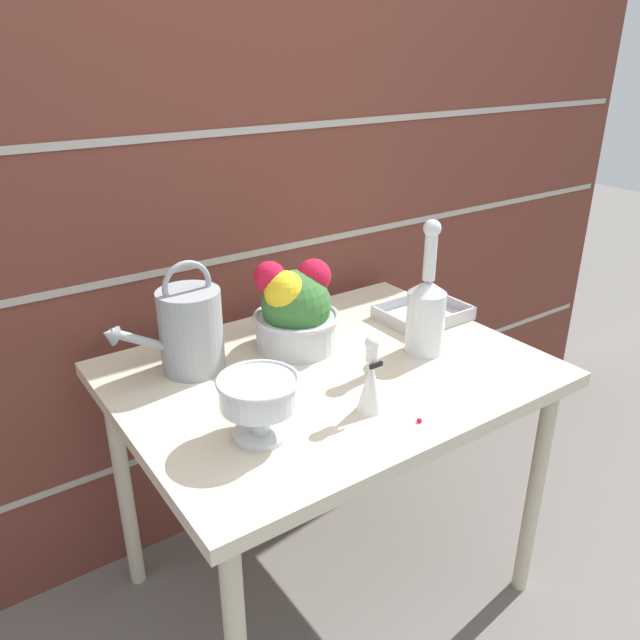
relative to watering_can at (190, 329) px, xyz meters
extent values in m
plane|color=slate|center=(0.29, -0.19, -0.85)|extent=(12.00, 12.00, 0.00)
cube|color=brown|center=(0.29, 0.30, 0.25)|extent=(3.60, 0.08, 2.20)
cube|color=#A8A399|center=(0.29, 0.26, -0.51)|extent=(3.53, 0.00, 0.02)
cube|color=#A8A399|center=(0.29, 0.26, 0.07)|extent=(3.53, 0.00, 0.02)
cube|color=#A8A399|center=(0.29, 0.26, 0.43)|extent=(3.53, 0.00, 0.02)
cube|color=beige|center=(0.29, -0.19, -0.13)|extent=(1.06, 0.80, 0.04)
cylinder|color=beige|center=(0.76, -0.54, -0.50)|extent=(0.04, 0.04, 0.70)
cylinder|color=beige|center=(-0.18, 0.15, -0.50)|extent=(0.04, 0.04, 0.70)
cylinder|color=beige|center=(0.76, 0.15, -0.50)|extent=(0.04, 0.04, 0.70)
cylinder|color=#93999E|center=(0.00, 0.00, -0.01)|extent=(0.16, 0.16, 0.21)
cylinder|color=#93999E|center=(-0.13, 0.00, 0.01)|extent=(0.14, 0.02, 0.09)
cone|color=#93999E|center=(-0.19, 0.00, 0.04)|extent=(0.05, 0.05, 0.06)
torus|color=#93999E|center=(0.00, 0.00, 0.12)|extent=(0.13, 0.01, 0.13)
cylinder|color=silver|center=(-0.01, -0.36, -0.11)|extent=(0.12, 0.12, 0.01)
cylinder|color=silver|center=(-0.01, -0.36, -0.07)|extent=(0.04, 0.04, 0.06)
sphere|color=silver|center=(-0.01, -0.36, -0.06)|extent=(0.05, 0.05, 0.05)
cylinder|color=silver|center=(-0.01, -0.36, -0.01)|extent=(0.16, 0.16, 0.06)
torus|color=silver|center=(-0.01, -0.36, 0.02)|extent=(0.17, 0.17, 0.01)
cylinder|color=#BCBCC1|center=(0.29, -0.04, -0.07)|extent=(0.22, 0.22, 0.09)
torus|color=#BCBCC1|center=(0.29, -0.04, -0.02)|extent=(0.24, 0.24, 0.01)
sphere|color=#387033|center=(0.29, -0.04, 0.01)|extent=(0.19, 0.19, 0.19)
sphere|color=yellow|center=(0.25, -0.05, 0.06)|extent=(0.11, 0.11, 0.11)
sphere|color=red|center=(0.23, -0.02, 0.10)|extent=(0.08, 0.08, 0.08)
sphere|color=red|center=(0.34, -0.05, 0.08)|extent=(0.09, 0.09, 0.09)
cylinder|color=silver|center=(0.55, -0.26, -0.03)|extent=(0.10, 0.10, 0.17)
cone|color=silver|center=(0.55, -0.26, 0.08)|extent=(0.10, 0.10, 0.04)
cylinder|color=silver|center=(0.55, -0.26, 0.15)|extent=(0.03, 0.03, 0.12)
sphere|color=silver|center=(0.55, -0.26, 0.23)|extent=(0.05, 0.05, 0.05)
cone|color=white|center=(0.25, -0.41, -0.05)|extent=(0.06, 0.06, 0.13)
cylinder|color=white|center=(0.25, -0.41, 0.03)|extent=(0.03, 0.03, 0.04)
sphere|color=white|center=(0.25, -0.41, 0.06)|extent=(0.03, 0.03, 0.03)
cube|color=black|center=(0.25, -0.43, 0.01)|extent=(0.03, 0.01, 0.01)
cube|color=#B7B7BC|center=(0.70, -0.10, -0.11)|extent=(0.25, 0.19, 0.01)
cube|color=#B7B7BC|center=(0.70, -0.20, -0.09)|extent=(0.25, 0.01, 0.04)
cube|color=#B7B7BC|center=(0.70, -0.01, -0.09)|extent=(0.25, 0.01, 0.04)
cube|color=#B7B7BC|center=(0.58, -0.10, -0.09)|extent=(0.01, 0.19, 0.04)
cube|color=#B7B7BC|center=(0.83, -0.10, -0.09)|extent=(0.01, 0.19, 0.04)
sphere|color=red|center=(0.30, -0.51, -0.11)|extent=(0.01, 0.01, 0.01)
camera|label=1|loc=(-0.54, -1.34, 0.65)|focal=35.00mm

